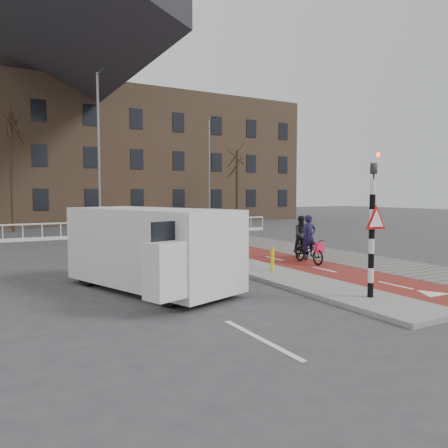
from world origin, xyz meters
TOP-DOWN VIEW (x-y plane):
  - ground at (0.00, 0.00)m, footprint 120.00×120.00m
  - bike_lane at (1.50, 10.00)m, footprint 2.50×60.00m
  - sidewalk at (4.30, 10.00)m, footprint 3.00×60.00m
  - curb_island at (-0.70, 4.00)m, footprint 1.80×16.00m
  - traffic_signal at (-0.60, -2.02)m, footprint 0.80×0.80m
  - bollard at (-0.57, 2.20)m, footprint 0.12×0.12m
  - cyclist_near at (1.95, 3.36)m, footprint 0.72×1.77m
  - cyclist_far at (2.45, 4.40)m, footprint 1.01×1.66m
  - van at (-4.85, 1.92)m, footprint 3.71×5.62m
  - railing at (-5.00, 17.00)m, footprint 28.00×0.10m
  - townhouse_row at (-3.00, 32.00)m, footprint 46.00×10.00m
  - tree_mid at (-7.05, 24.35)m, footprint 0.26×0.26m
  - tree_right at (10.74, 23.57)m, footprint 0.27×0.27m
  - streetlight_near at (-3.64, 13.09)m, footprint 0.12×0.12m
  - streetlight_right at (6.93, 21.54)m, footprint 0.12×0.12m

SIDE VIEW (x-z plane):
  - ground at x=0.00m, z-range 0.00..0.00m
  - bike_lane at x=1.50m, z-range 0.00..0.01m
  - sidewalk at x=4.30m, z-range 0.00..0.01m
  - curb_island at x=-0.70m, z-range 0.00..0.12m
  - railing at x=-5.00m, z-range -0.19..0.80m
  - bollard at x=-0.57m, z-range 0.12..0.90m
  - cyclist_near at x=1.95m, z-range -0.29..1.54m
  - cyclist_far at x=2.45m, z-range -0.14..1.61m
  - van at x=-4.85m, z-range 0.06..2.30m
  - traffic_signal at x=-0.60m, z-range 0.15..3.83m
  - tree_right at x=10.74m, z-range 0.00..6.42m
  - tree_mid at x=-7.05m, z-range 0.00..8.43m
  - streetlight_right at x=6.93m, z-range 0.00..8.67m
  - streetlight_near at x=-3.64m, z-range 0.00..8.72m
  - townhouse_row at x=-3.00m, z-range -0.14..15.76m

